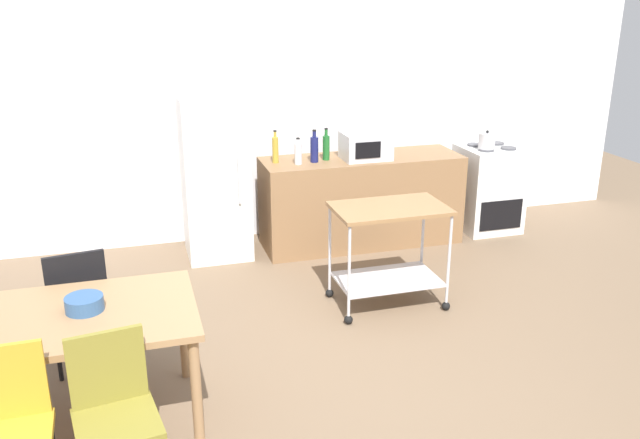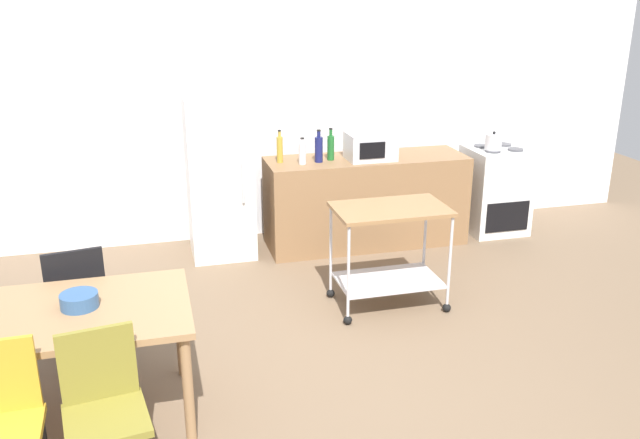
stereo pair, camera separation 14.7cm
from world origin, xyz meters
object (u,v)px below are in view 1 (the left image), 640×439
object	(u,v)px
kitchen_cart	(389,239)
refrigerator	(215,178)
bottle_wine	(298,153)
bottle_vinegar	(326,147)
bottle_hot_sauce	(314,149)
microwave	(366,146)
kettle	(487,141)
dining_table	(62,329)
chair_mustard	(8,426)
chair_olive	(114,409)
fruit_bowl	(84,304)
chair_black	(77,299)
stove_oven	(488,188)
bottle_sparkling_water	(275,149)

from	to	relation	value
kitchen_cart	refrigerator	bearing A→B (deg)	128.29
bottle_wine	bottle_vinegar	distance (m)	0.32
bottle_hot_sauce	microwave	bearing A→B (deg)	-3.06
bottle_vinegar	kettle	world-z (taller)	bottle_vinegar
bottle_wine	bottle_vinegar	xyz separation A→B (m)	(0.30, 0.09, 0.02)
dining_table	chair_mustard	world-z (taller)	chair_mustard
chair_olive	chair_mustard	world-z (taller)	same
fruit_bowl	kettle	world-z (taller)	kettle
chair_black	stove_oven	size ratio (longest dim) A/B	0.97
kitchen_cart	kettle	size ratio (longest dim) A/B	3.80
kitchen_cart	bottle_wine	xyz separation A→B (m)	(-0.41, 1.31, 0.43)
bottle_sparkling_water	bottle_wine	size ratio (longest dim) A/B	1.23
dining_table	kitchen_cart	bearing A→B (deg)	23.20
dining_table	kettle	distance (m)	4.65
chair_black	microwave	bearing A→B (deg)	-157.32
chair_black	microwave	xyz separation A→B (m)	(2.65, 1.65, 0.51)
bottle_sparkling_water	stove_oven	bearing A→B (deg)	-0.35
chair_mustard	refrigerator	world-z (taller)	refrigerator
chair_black	kettle	xyz separation A→B (m)	(3.97, 1.64, 0.48)
dining_table	bottle_sparkling_water	size ratio (longest dim) A/B	4.77
bottle_wine	kettle	world-z (taller)	bottle_wine
chair_mustard	bottle_sparkling_water	distance (m)	3.74
chair_olive	chair_mustard	xyz separation A→B (m)	(-0.49, 0.00, 0.00)
bottle_sparkling_water	microwave	distance (m)	0.88
bottle_wine	refrigerator	bearing A→B (deg)	166.74
chair_mustard	kettle	distance (m)	5.20
chair_mustard	bottle_hot_sauce	xyz separation A→B (m)	(2.39, 3.02, 0.51)
chair_olive	kitchen_cart	world-z (taller)	chair_olive
dining_table	fruit_bowl	world-z (taller)	fruit_bowl
chair_olive	bottle_sparkling_water	size ratio (longest dim) A/B	2.83
bottle_sparkling_water	bottle_hot_sauce	world-z (taller)	same
stove_oven	fruit_bowl	bearing A→B (deg)	-148.84
bottle_hot_sauce	fruit_bowl	xyz separation A→B (m)	(-2.04, -2.35, -0.24)
chair_black	chair_mustard	bearing A→B (deg)	69.98
refrigerator	chair_mustard	bearing A→B (deg)	-114.54
chair_olive	bottle_sparkling_water	distance (m)	3.50
dining_table	kitchen_cart	world-z (taller)	kitchen_cart
dining_table	fruit_bowl	distance (m)	0.18
refrigerator	bottle_sparkling_water	bearing A→B (deg)	-6.59
chair_mustard	bottle_sparkling_water	xyz separation A→B (m)	(2.03, 3.10, 0.51)
chair_black	fruit_bowl	world-z (taller)	chair_black
bottle_hot_sauce	kettle	size ratio (longest dim) A/B	1.31
chair_olive	kitchen_cart	size ratio (longest dim) A/B	0.98
bottle_wine	fruit_bowl	size ratio (longest dim) A/B	1.18
kitchen_cart	bottle_sparkling_water	size ratio (longest dim) A/B	2.89
chair_olive	chair_black	distance (m)	1.37
microwave	bottle_vinegar	bearing A→B (deg)	168.52
bottle_wine	chair_black	bearing A→B (deg)	-140.13
dining_table	kitchen_cart	size ratio (longest dim) A/B	1.65
chair_olive	bottle_wine	world-z (taller)	bottle_wine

